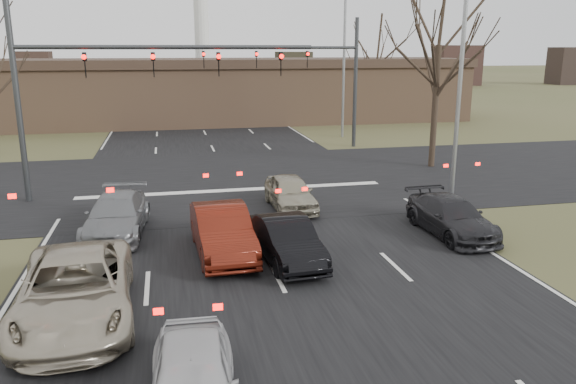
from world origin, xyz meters
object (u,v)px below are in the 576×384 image
streetlight_right_far (342,57)px  car_charcoal_sedan (451,217)px  mast_arm_far (312,67)px  car_black_hatch (287,241)px  car_red_ahead (222,231)px  building (221,90)px  car_white_sedan (192,381)px  car_silver_ahead (290,192)px  streetlight_right_near (457,63)px  car_silver_suv (75,289)px  mast_arm_near (102,76)px  car_grey_ahead (117,215)px

streetlight_right_far → car_charcoal_sedan: streetlight_right_far is taller
mast_arm_far → car_black_hatch: bearing=-106.7°
streetlight_right_far → car_red_ahead: 24.78m
car_charcoal_sedan → building: bearing=96.1°
building → streetlight_right_far: bearing=-56.4°
car_white_sedan → car_silver_ahead: 12.96m
streetlight_right_near → car_silver_suv: (-13.85, -8.46, -4.82)m
mast_arm_near → car_red_ahead: (3.95, -7.86, -4.33)m
streetlight_right_far → car_black_hatch: streetlight_right_far is taller
car_red_ahead → car_silver_suv: bearing=-138.8°
mast_arm_near → car_white_sedan: size_ratio=3.21×
mast_arm_far → streetlight_right_near: (2.64, -13.00, 0.57)m
mast_arm_near → car_red_ahead: bearing=-63.3°
streetlight_right_near → car_silver_ahead: bearing=-176.9°
building → car_black_hatch: (-1.47, -33.88, -2.01)m
car_charcoal_sedan → mast_arm_near: bearing=145.3°
car_silver_suv → car_grey_ahead: size_ratio=1.19×
mast_arm_near → car_red_ahead: size_ratio=2.68×
car_charcoal_sedan → car_grey_ahead: car_grey_ahead is taller
mast_arm_far → car_black_hatch: size_ratio=2.80×
car_black_hatch → car_red_ahead: (-1.81, 1.02, 0.09)m
car_charcoal_sedan → car_white_sedan: bearing=-140.5°
streetlight_right_far → car_silver_suv: streetlight_right_far is taller
building → mast_arm_far: size_ratio=3.81×
car_silver_ahead → car_charcoal_sedan: bearing=-43.2°
mast_arm_far → streetlight_right_far: bearing=51.9°
building → mast_arm_near: mast_arm_near is taller
car_white_sedan → car_charcoal_sedan: size_ratio=0.88×
building → streetlight_right_far: streetlight_right_far is taller
car_white_sedan → streetlight_right_near: bearing=50.5°
car_white_sedan → streetlight_right_far: bearing=70.8°
car_grey_ahead → car_silver_ahead: car_grey_ahead is taller
car_grey_ahead → mast_arm_near: bearing=102.0°
streetlight_right_near → car_black_hatch: streetlight_right_near is taller
streetlight_right_near → streetlight_right_far: (0.50, 17.00, 0.00)m
car_silver_suv → car_black_hatch: car_silver_suv is taller
streetlight_right_near → car_white_sedan: streetlight_right_near is taller
streetlight_right_near → car_charcoal_sedan: bearing=-116.8°
mast_arm_near → car_white_sedan: 16.41m
mast_arm_far → car_white_sedan: 27.38m
mast_arm_far → car_red_ahead: size_ratio=2.46×
streetlight_right_far → car_grey_ahead: size_ratio=2.16×
mast_arm_near → car_silver_suv: mast_arm_near is taller
streetlight_right_far → car_white_sedan: (-11.89, -29.57, -4.94)m
mast_arm_far → mast_arm_near: bearing=-138.8°
streetlight_right_near → car_red_ahead: 12.21m
streetlight_right_far → car_black_hatch: bearing=-111.0°
streetlight_right_near → streetlight_right_far: same height
mast_arm_near → streetlight_right_near: 14.38m
car_silver_suv → car_white_sedan: size_ratio=1.46×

